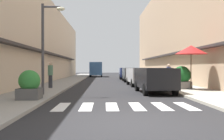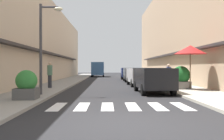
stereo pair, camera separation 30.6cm
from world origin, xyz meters
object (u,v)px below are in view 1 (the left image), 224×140
(parked_car_mid, at_px, (140,75))
(cafe_umbrella, at_px, (191,50))
(planter_corner, at_px, (29,85))
(planter_midblock, at_px, (182,78))
(pedestrian_walking_near, at_px, (50,74))
(parked_car_far, at_px, (132,73))
(delivery_van, at_px, (96,68))
(pedestrian_walking_far, at_px, (169,74))
(parked_car_near, at_px, (155,77))
(parked_car_distant, at_px, (127,72))
(street_lamp, at_px, (47,38))

(parked_car_mid, bearing_deg, cafe_umbrella, -63.71)
(planter_corner, height_order, planter_midblock, planter_midblock)
(cafe_umbrella, distance_m, pedestrian_walking_near, 9.33)
(parked_car_far, distance_m, delivery_van, 16.01)
(delivery_van, xyz_separation_m, planter_corner, (-1.97, -31.87, -0.68))
(delivery_van, relative_size, planter_corner, 4.30)
(cafe_umbrella, bearing_deg, pedestrian_walking_far, 98.85)
(parked_car_near, distance_m, pedestrian_walking_far, 5.03)
(parked_car_mid, height_order, parked_car_distant, same)
(planter_midblock, bearing_deg, pedestrian_walking_near, 173.36)
(parked_car_distant, bearing_deg, parked_car_near, -90.00)
(parked_car_mid, height_order, planter_midblock, planter_midblock)
(planter_midblock, bearing_deg, street_lamp, -156.21)
(delivery_van, bearing_deg, planter_midblock, -76.61)
(parked_car_far, xyz_separation_m, pedestrian_walking_near, (-6.55, -9.96, 0.13))
(parked_car_distant, bearing_deg, planter_midblock, -82.92)
(street_lamp, bearing_deg, pedestrian_walking_near, 99.16)
(parked_car_far, distance_m, pedestrian_walking_near, 11.92)
(parked_car_far, bearing_deg, parked_car_mid, -90.00)
(parked_car_distant, distance_m, delivery_van, 10.50)
(parked_car_distant, relative_size, cafe_umbrella, 1.43)
(street_lamp, xyz_separation_m, pedestrian_walking_far, (7.80, 6.41, -1.99))
(parked_car_near, bearing_deg, planter_corner, -148.60)
(delivery_van, distance_m, cafe_umbrella, 27.82)
(planter_corner, xyz_separation_m, pedestrian_walking_near, (-0.39, 6.47, 0.33))
(planter_corner, distance_m, pedestrian_walking_near, 6.49)
(parked_car_distant, height_order, street_lamp, street_lamp)
(delivery_van, distance_m, pedestrian_walking_near, 25.52)
(parked_car_near, xyz_separation_m, pedestrian_walking_near, (-6.55, 2.71, 0.13))
(parked_car_distant, distance_m, planter_midblock, 16.93)
(parked_car_near, distance_m, pedestrian_walking_near, 7.09)
(parked_car_mid, relative_size, street_lamp, 0.98)
(street_lamp, height_order, pedestrian_walking_near, street_lamp)
(planter_corner, height_order, pedestrian_walking_near, pedestrian_walking_near)
(parked_car_distant, xyz_separation_m, street_lamp, (-5.83, -20.28, 2.06))
(planter_corner, relative_size, pedestrian_walking_near, 0.72)
(delivery_van, height_order, pedestrian_walking_far, delivery_van)
(street_lamp, xyz_separation_m, cafe_umbrella, (8.34, 2.93, -0.40))
(parked_car_distant, relative_size, street_lamp, 0.86)
(planter_corner, xyz_separation_m, planter_midblock, (8.25, 5.46, 0.12))
(street_lamp, xyz_separation_m, planter_midblock, (7.91, 3.49, -2.14))
(cafe_umbrella, xyz_separation_m, planter_midblock, (-0.43, 0.56, -1.74))
(parked_car_near, xyz_separation_m, parked_car_mid, (0.00, 6.23, 0.00))
(planter_corner, distance_m, planter_midblock, 9.90)
(delivery_van, bearing_deg, cafe_umbrella, -76.02)
(delivery_van, xyz_separation_m, planter_midblock, (6.29, -26.41, -0.56))
(pedestrian_walking_near, bearing_deg, street_lamp, -87.10)
(parked_car_far, bearing_deg, pedestrian_walking_far, -76.22)
(parked_car_mid, xyz_separation_m, cafe_umbrella, (2.52, -5.09, 1.66))
(cafe_umbrella, height_order, planter_corner, cafe_umbrella)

